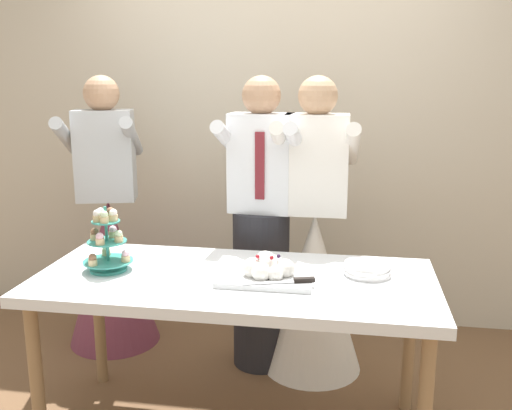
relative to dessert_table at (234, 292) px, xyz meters
The scene contains 8 objects.
rear_wall 1.61m from the dessert_table, 90.00° to the left, with size 5.20×0.10×2.90m, color beige.
dessert_table is the anchor object (origin of this frame).
cupcake_stand 0.63m from the dessert_table, behind, with size 0.23×0.23×0.31m.
main_cake_tray 0.19m from the dessert_table, ahead, with size 0.43×0.31×0.12m.
plate_stack 0.61m from the dessert_table, 11.73° to the left, with size 0.22×0.22×0.05m.
person_groom 0.68m from the dessert_table, 88.57° to the left, with size 0.49×0.52×1.66m.
person_bride 0.75m from the dessert_table, 64.69° to the left, with size 0.56×0.56×1.66m.
person_guest 1.25m from the dessert_table, 139.67° to the left, with size 0.59×0.58×1.66m.
Camera 1 is at (0.50, -2.41, 1.67)m, focal length 40.37 mm.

